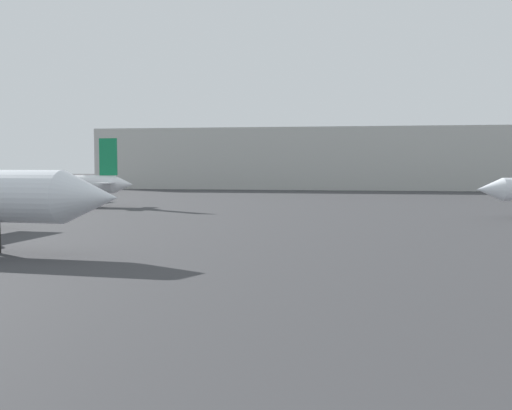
# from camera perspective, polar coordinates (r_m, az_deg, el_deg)

# --- Properties ---
(airplane_far_left) EXTENTS (26.50, 22.80, 8.81)m
(airplane_far_left) POSITION_cam_1_polar(r_m,az_deg,el_deg) (84.06, -19.84, 1.90)
(airplane_far_left) COLOR white
(airplane_far_left) RESTS_ON ground_plane
(terminal_building) EXTENTS (97.70, 27.37, 13.25)m
(terminal_building) POSITION_cam_1_polar(r_m,az_deg,el_deg) (139.41, 6.04, 4.38)
(terminal_building) COLOR #B7B7B2
(terminal_building) RESTS_ON ground_plane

